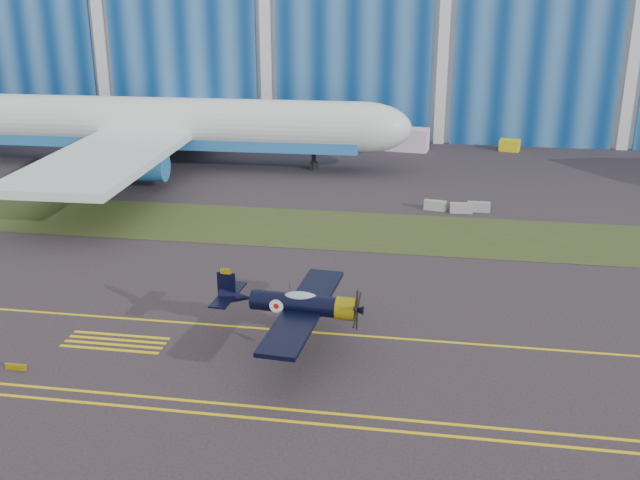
% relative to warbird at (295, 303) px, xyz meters
% --- Properties ---
extents(ground, '(260.00, 260.00, 0.00)m').
position_rel_warbird_xyz_m(ground, '(7.46, 7.16, -2.83)').
color(ground, '#322B31').
rests_on(ground, ground).
extents(grass_median, '(260.00, 10.00, 0.02)m').
position_rel_warbird_xyz_m(grass_median, '(7.46, 21.16, -2.81)').
color(grass_median, '#475128').
rests_on(grass_median, ground).
extents(hangar, '(220.00, 45.70, 30.00)m').
position_rel_warbird_xyz_m(hangar, '(7.46, 78.94, 12.12)').
color(hangar, silver).
rests_on(hangar, ground).
extents(taxiway_centreline, '(200.00, 0.20, 0.02)m').
position_rel_warbird_xyz_m(taxiway_centreline, '(7.46, 2.16, -2.82)').
color(taxiway_centreline, yellow).
rests_on(taxiway_centreline, ground).
extents(edge_line_near, '(80.00, 0.20, 0.02)m').
position_rel_warbird_xyz_m(edge_line_near, '(7.46, -7.34, -2.82)').
color(edge_line_near, yellow).
rests_on(edge_line_near, ground).
extents(edge_line_far, '(80.00, 0.20, 0.02)m').
position_rel_warbird_xyz_m(edge_line_far, '(7.46, -6.34, -2.82)').
color(edge_line_far, yellow).
rests_on(edge_line_far, ground).
extents(hold_short_ladder, '(6.00, 2.40, 0.02)m').
position_rel_warbird_xyz_m(hold_short_ladder, '(-10.54, -0.94, -2.82)').
color(hold_short_ladder, yellow).
rests_on(hold_short_ladder, ground).
extents(guard_board_left, '(1.20, 0.15, 0.35)m').
position_rel_warbird_xyz_m(guard_board_left, '(-14.54, -4.84, -2.66)').
color(guard_board_left, yellow).
rests_on(guard_board_left, ground).
extents(warbird, '(10.36, 12.17, 3.40)m').
position_rel_warbird_xyz_m(warbird, '(0.00, 0.00, 0.00)').
color(warbird, black).
rests_on(warbird, ground).
extents(jetliner, '(62.82, 53.80, 21.37)m').
position_rel_warbird_xyz_m(jetliner, '(-22.74, 40.08, 7.85)').
color(jetliner, silver).
rests_on(jetliner, ground).
extents(shipping_container, '(6.44, 3.19, 2.68)m').
position_rel_warbird_xyz_m(shipping_container, '(3.17, 51.81, -1.49)').
color(shipping_container, '#EDC7EE').
rests_on(shipping_container, ground).
extents(tug, '(2.62, 1.95, 1.37)m').
position_rel_warbird_xyz_m(tug, '(15.97, 53.38, -2.15)').
color(tug, yellow).
rests_on(tug, ground).
extents(barrier_a, '(2.07, 0.92, 0.90)m').
position_rel_warbird_xyz_m(barrier_a, '(7.52, 27.97, -2.38)').
color(barrier_a, '#91A090').
rests_on(barrier_a, ground).
extents(barrier_b, '(2.03, 0.71, 0.90)m').
position_rel_warbird_xyz_m(barrier_b, '(9.84, 27.55, -2.38)').
color(barrier_b, gray).
rests_on(barrier_b, ground).
extents(barrier_c, '(2.01, 0.64, 0.90)m').
position_rel_warbird_xyz_m(barrier_c, '(11.41, 28.15, -2.38)').
color(barrier_c, gray).
rests_on(barrier_c, ground).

